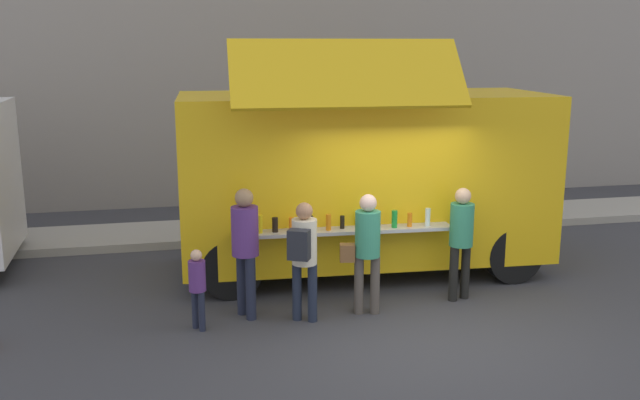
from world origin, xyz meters
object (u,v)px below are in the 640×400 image
object	(u,v)px
trash_bin	(502,199)
customer_front_ordering	(366,244)
customer_extra_browsing	(461,234)
customer_mid_with_backpack	(304,250)
food_truck_main	(364,176)
child_near_queue	(197,282)
customer_rear_waiting	(245,241)

from	to	relation	value
trash_bin	customer_front_ordering	world-z (taller)	customer_front_ordering
trash_bin	customer_extra_browsing	xyz separation A→B (m)	(-2.64, -3.94, 0.48)
trash_bin	customer_mid_with_backpack	size ratio (longest dim) A/B	0.62
customer_mid_with_backpack	food_truck_main	bearing A→B (deg)	-7.94
trash_bin	child_near_queue	bearing A→B (deg)	-146.40
customer_rear_waiting	child_near_queue	xyz separation A→B (m)	(-0.66, -0.31, -0.42)
food_truck_main	customer_front_ordering	size ratio (longest dim) A/B	3.48
trash_bin	customer_front_ordering	size ratio (longest dim) A/B	0.60
customer_front_ordering	customer_rear_waiting	size ratio (longest dim) A/B	0.94
customer_rear_waiting	child_near_queue	size ratio (longest dim) A/B	1.65
customer_extra_browsing	customer_front_ordering	bearing A→B (deg)	81.58
food_truck_main	child_near_queue	bearing A→B (deg)	-142.25
customer_front_ordering	child_near_queue	xyz separation A→B (m)	(-2.27, -0.07, -0.35)
customer_mid_with_backpack	trash_bin	bearing A→B (deg)	-22.44
customer_mid_with_backpack	child_near_queue	size ratio (longest dim) A/B	1.50
customer_extra_browsing	child_near_queue	world-z (taller)	customer_extra_browsing
food_truck_main	trash_bin	distance (m)	4.44
food_truck_main	trash_bin	world-z (taller)	food_truck_main
food_truck_main	customer_rear_waiting	xyz separation A→B (m)	(-2.09, -1.61, -0.51)
customer_mid_with_backpack	customer_extra_browsing	world-z (taller)	customer_extra_browsing
customer_front_ordering	child_near_queue	size ratio (longest dim) A/B	1.55
customer_mid_with_backpack	customer_extra_browsing	xyz separation A→B (m)	(2.36, 0.34, -0.01)
customer_extra_browsing	child_near_queue	distance (m)	3.78
customer_front_ordering	customer_extra_browsing	distance (m)	1.50
child_near_queue	customer_rear_waiting	bearing A→B (deg)	-10.27
customer_extra_browsing	customer_mid_with_backpack	bearing A→B (deg)	80.62
customer_rear_waiting	customer_extra_browsing	bearing A→B (deg)	-24.56
customer_front_ordering	child_near_queue	distance (m)	2.30
trash_bin	child_near_queue	xyz separation A→B (m)	(-6.39, -4.24, 0.14)
trash_bin	customer_front_ordering	bearing A→B (deg)	-134.58
trash_bin	customer_rear_waiting	world-z (taller)	customer_rear_waiting
customer_front_ordering	customer_rear_waiting	xyz separation A→B (m)	(-1.61, 0.24, 0.07)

